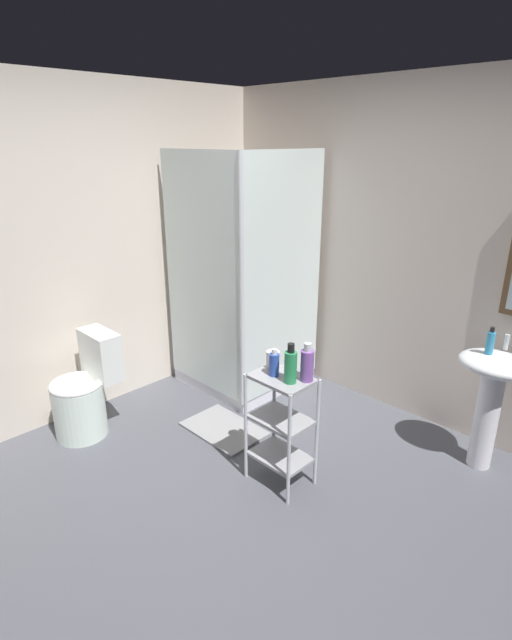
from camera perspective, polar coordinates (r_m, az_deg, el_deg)
The scene contains 14 objects.
ground_plane at distance 3.06m, azimuth -2.13°, elevation -22.59°, with size 4.20×4.20×0.02m, color #4F5159.
wall_back at distance 3.83m, azimuth 18.51°, elevation 6.92°, with size 4.20×0.14×2.50m.
wall_left at distance 3.90m, azimuth -21.48°, elevation 6.77°, with size 0.10×4.20×2.50m, color beige.
shower_stall at distance 4.23m, azimuth -1.43°, elevation -2.00°, with size 0.92×0.92×2.00m.
pedestal_sink at distance 3.50m, azimuth 25.69°, elevation -7.10°, with size 0.46×0.37×0.81m.
sink_faucet at distance 3.49m, azimuth 27.07°, elevation -2.29°, with size 0.03×0.03×0.10m, color silver.
toilet at distance 3.84m, azimuth -19.24°, elevation -8.10°, with size 0.37×0.49×0.76m.
storage_cart at distance 3.09m, azimuth 2.93°, elevation -11.64°, with size 0.38×0.28×0.74m.
hand_soap_bottle at distance 3.37m, azimuth 25.54°, elevation -2.32°, with size 0.05×0.05×0.18m.
body_wash_bottle_green at distance 2.84m, azimuth 4.03°, elevation -5.34°, with size 0.07×0.07×0.24m.
conditioner_bottle_purple at distance 2.87m, azimuth 5.96°, elevation -5.15°, with size 0.08×0.08×0.23m.
shampoo_bottle_blue at distance 2.92m, azimuth 2.12°, elevation -5.12°, with size 0.06×0.06×0.17m.
rinse_cup at distance 3.03m, azimuth 1.98°, elevation -4.61°, with size 0.08×0.08×0.11m, color silver.
bath_mat at distance 3.81m, azimuth -3.75°, elevation -12.48°, with size 0.60×0.40×0.02m, color gray.
Camera 1 is at (1.65, -1.51, 2.07)m, focal length 27.58 mm.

